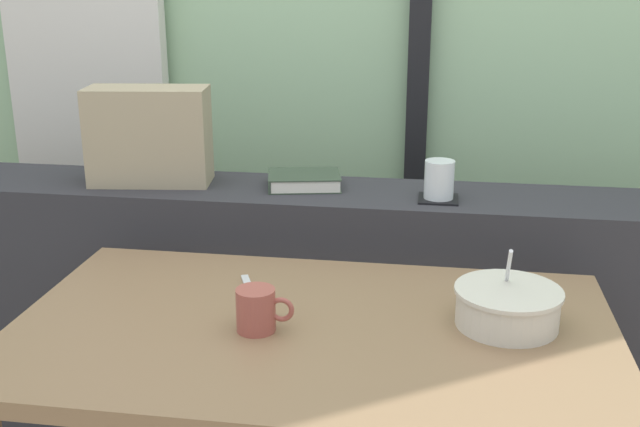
{
  "coord_description": "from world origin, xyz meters",
  "views": [
    {
      "loc": [
        0.26,
        -1.39,
        1.41
      ],
      "look_at": [
        -0.01,
        0.35,
        0.84
      ],
      "focal_mm": 43.35,
      "sensor_mm": 36.0,
      "label": 1
    }
  ],
  "objects_px": {
    "breakfast_table": "(313,376)",
    "soup_bowl": "(507,307)",
    "fork_utensil": "(250,291)",
    "ceramic_mug": "(257,310)",
    "coaster_square": "(438,199)",
    "juice_glass": "(439,181)",
    "closed_book": "(304,180)",
    "throw_pillow": "(149,136)"
  },
  "relations": [
    {
      "from": "breakfast_table",
      "to": "soup_bowl",
      "type": "height_order",
      "value": "soup_bowl"
    },
    {
      "from": "fork_utensil",
      "to": "ceramic_mug",
      "type": "distance_m",
      "value": 0.19
    },
    {
      "from": "coaster_square",
      "to": "juice_glass",
      "type": "xyz_separation_m",
      "value": [
        0.0,
        -0.0,
        0.05
      ]
    },
    {
      "from": "juice_glass",
      "to": "closed_book",
      "type": "xyz_separation_m",
      "value": [
        -0.36,
        0.06,
        -0.03
      ]
    },
    {
      "from": "throw_pillow",
      "to": "soup_bowl",
      "type": "bearing_deg",
      "value": -29.97
    },
    {
      "from": "juice_glass",
      "to": "ceramic_mug",
      "type": "relative_size",
      "value": 0.86
    },
    {
      "from": "juice_glass",
      "to": "closed_book",
      "type": "relative_size",
      "value": 0.45
    },
    {
      "from": "throw_pillow",
      "to": "ceramic_mug",
      "type": "relative_size",
      "value": 2.83
    },
    {
      "from": "coaster_square",
      "to": "fork_utensil",
      "type": "distance_m",
      "value": 0.58
    },
    {
      "from": "ceramic_mug",
      "to": "closed_book",
      "type": "bearing_deg",
      "value": 92.05
    },
    {
      "from": "breakfast_table",
      "to": "fork_utensil",
      "type": "height_order",
      "value": "fork_utensil"
    },
    {
      "from": "coaster_square",
      "to": "soup_bowl",
      "type": "xyz_separation_m",
      "value": [
        0.14,
        -0.49,
        -0.07
      ]
    },
    {
      "from": "coaster_square",
      "to": "closed_book",
      "type": "relative_size",
      "value": 0.46
    },
    {
      "from": "juice_glass",
      "to": "soup_bowl",
      "type": "height_order",
      "value": "juice_glass"
    },
    {
      "from": "breakfast_table",
      "to": "juice_glass",
      "type": "xyz_separation_m",
      "value": [
        0.23,
        0.55,
        0.26
      ]
    },
    {
      "from": "breakfast_table",
      "to": "soup_bowl",
      "type": "bearing_deg",
      "value": 9.38
    },
    {
      "from": "throw_pillow",
      "to": "fork_utensil",
      "type": "xyz_separation_m",
      "value": [
        0.38,
        -0.45,
        -0.23
      ]
    },
    {
      "from": "fork_utensil",
      "to": "breakfast_table",
      "type": "bearing_deg",
      "value": -63.45
    },
    {
      "from": "breakfast_table",
      "to": "fork_utensil",
      "type": "xyz_separation_m",
      "value": [
        -0.16,
        0.14,
        0.12
      ]
    },
    {
      "from": "juice_glass",
      "to": "soup_bowl",
      "type": "xyz_separation_m",
      "value": [
        0.14,
        -0.49,
        -0.11
      ]
    },
    {
      "from": "juice_glass",
      "to": "throw_pillow",
      "type": "bearing_deg",
      "value": 176.87
    },
    {
      "from": "coaster_square",
      "to": "throw_pillow",
      "type": "relative_size",
      "value": 0.31
    },
    {
      "from": "breakfast_table",
      "to": "closed_book",
      "type": "height_order",
      "value": "closed_book"
    },
    {
      "from": "soup_bowl",
      "to": "ceramic_mug",
      "type": "relative_size",
      "value": 1.85
    },
    {
      "from": "throw_pillow",
      "to": "ceramic_mug",
      "type": "height_order",
      "value": "throw_pillow"
    },
    {
      "from": "breakfast_table",
      "to": "closed_book",
      "type": "bearing_deg",
      "value": 101.57
    },
    {
      "from": "juice_glass",
      "to": "fork_utensil",
      "type": "height_order",
      "value": "juice_glass"
    },
    {
      "from": "breakfast_table",
      "to": "ceramic_mug",
      "type": "distance_m",
      "value": 0.19
    },
    {
      "from": "juice_glass",
      "to": "coaster_square",
      "type": "bearing_deg",
      "value": 90.0
    },
    {
      "from": "ceramic_mug",
      "to": "juice_glass",
      "type": "bearing_deg",
      "value": 60.09
    },
    {
      "from": "throw_pillow",
      "to": "coaster_square",
      "type": "bearing_deg",
      "value": -3.13
    },
    {
      "from": "coaster_square",
      "to": "closed_book",
      "type": "height_order",
      "value": "closed_book"
    },
    {
      "from": "closed_book",
      "to": "fork_utensil",
      "type": "height_order",
      "value": "closed_book"
    },
    {
      "from": "juice_glass",
      "to": "closed_book",
      "type": "distance_m",
      "value": 0.36
    },
    {
      "from": "fork_utensil",
      "to": "coaster_square",
      "type": "bearing_deg",
      "value": 23.77
    },
    {
      "from": "coaster_square",
      "to": "juice_glass",
      "type": "height_order",
      "value": "juice_glass"
    },
    {
      "from": "coaster_square",
      "to": "closed_book",
      "type": "xyz_separation_m",
      "value": [
        -0.36,
        0.06,
        0.02
      ]
    },
    {
      "from": "closed_book",
      "to": "fork_utensil",
      "type": "distance_m",
      "value": 0.49
    },
    {
      "from": "closed_book",
      "to": "coaster_square",
      "type": "bearing_deg",
      "value": -9.99
    },
    {
      "from": "soup_bowl",
      "to": "juice_glass",
      "type": "bearing_deg",
      "value": 106.21
    },
    {
      "from": "closed_book",
      "to": "fork_utensil",
      "type": "relative_size",
      "value": 1.27
    },
    {
      "from": "throw_pillow",
      "to": "ceramic_mug",
      "type": "xyz_separation_m",
      "value": [
        0.44,
        -0.62,
        -0.19
      ]
    }
  ]
}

